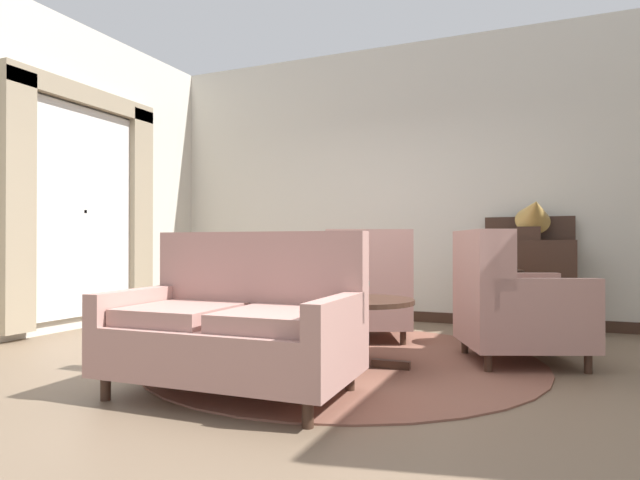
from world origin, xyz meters
The scene contains 14 objects.
ground centered at (0.00, 0.00, 0.00)m, with size 8.97×8.97×0.00m, color brown.
wall_back centered at (0.00, 2.62, 1.66)m, with size 6.57×0.08×3.32m, color beige.
wall_left centered at (-3.20, 0.79, 1.66)m, with size 0.08×3.67×3.32m, color beige.
baseboard_back centered at (0.00, 2.57, 0.06)m, with size 6.41×0.03×0.12m, color #382319.
area_rug centered at (0.00, 0.30, 0.01)m, with size 3.07×3.07×0.01m, color brown.
window_with_curtains centered at (-3.11, 0.65, 1.43)m, with size 0.12×1.96×2.54m.
coffee_table centered at (0.23, 0.11, 0.40)m, with size 0.78×0.78×0.51m.
porcelain_vase centered at (0.20, 0.06, 0.64)m, with size 0.18×0.18×0.32m.
settee centered at (-0.27, -0.84, 0.41)m, with size 1.51×0.89×1.00m.
armchair_beside_settee centered at (1.24, 0.70, 0.43)m, with size 1.10×1.06×1.02m.
armchair_near_sideboard centered at (-0.09, 1.17, 0.43)m, with size 1.06×1.12×1.05m.
side_table centered at (1.09, 1.38, 0.41)m, with size 0.44×0.44×0.68m.
sideboard centered at (1.32, 2.33, 0.54)m, with size 0.90×0.37×1.21m.
gramophone centered at (1.37, 2.24, 1.21)m, with size 0.42×0.51×0.53m.
Camera 1 is at (1.47, -3.62, 0.92)m, focal length 29.66 mm.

